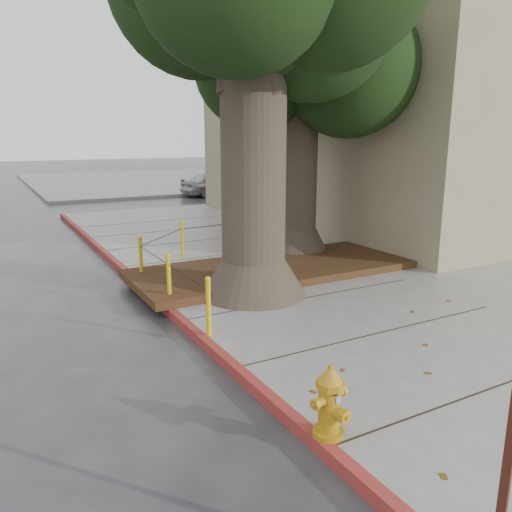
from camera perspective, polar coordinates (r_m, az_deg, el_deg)
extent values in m
plane|color=#28282B|center=(7.86, 11.32, -10.24)|extent=(140.00, 140.00, 0.00)
cube|color=slate|center=(13.70, 23.96, -0.60)|extent=(16.00, 26.00, 0.15)
cube|color=slate|center=(37.16, -12.13, 8.43)|extent=(16.00, 20.00, 0.15)
cube|color=maroon|center=(8.94, -9.33, -6.69)|extent=(0.14, 26.00, 0.16)
cube|color=black|center=(11.29, 2.15, -1.42)|extent=(6.40, 2.60, 0.16)
cube|color=gray|center=(20.38, 18.56, 18.05)|extent=(12.00, 13.00, 10.00)
cube|color=silver|center=(37.69, 4.68, 15.48)|extent=(10.00, 10.00, 9.00)
cube|color=slate|center=(46.10, 6.92, 16.91)|extent=(12.00, 14.00, 12.00)
cone|color=#4C3F33|center=(9.64, -0.28, -2.36)|extent=(2.04, 2.04, 0.70)
cylinder|color=#4C3F33|center=(9.29, -0.30, 9.78)|extent=(1.20, 1.20, 4.22)
sphere|color=black|center=(10.45, 4.42, 26.29)|extent=(3.00, 3.00, 3.00)
cone|color=#4C3F33|center=(13.03, 4.50, 1.77)|extent=(1.77, 1.77, 0.70)
cylinder|color=#4C3F33|center=(12.79, 4.65, 9.79)|extent=(1.04, 1.04, 3.84)
sphere|color=black|center=(12.97, 4.93, 23.59)|extent=(3.80, 3.80, 3.80)
sphere|color=black|center=(13.85, 7.96, 21.04)|extent=(3.00, 3.00, 3.00)
cylinder|color=gold|center=(7.65, -5.46, -5.88)|extent=(0.08, 0.08, 0.90)
sphere|color=gold|center=(7.52, -5.53, -2.64)|extent=(0.09, 0.09, 0.09)
cylinder|color=gold|center=(9.26, -9.92, -2.59)|extent=(0.08, 0.08, 0.90)
sphere|color=gold|center=(9.15, -10.03, 0.12)|extent=(0.09, 0.09, 0.09)
cylinder|color=gold|center=(10.92, -13.03, -0.27)|extent=(0.08, 0.08, 0.90)
sphere|color=gold|center=(10.83, -13.16, 2.04)|extent=(0.09, 0.09, 0.09)
cylinder|color=gold|center=(12.77, -8.45, 1.89)|extent=(0.08, 0.08, 0.90)
sphere|color=gold|center=(12.69, -8.52, 3.88)|extent=(0.09, 0.09, 0.09)
cylinder|color=gold|center=(13.85, -0.19, 2.93)|extent=(0.08, 0.08, 0.90)
sphere|color=gold|center=(13.77, -0.19, 4.77)|extent=(0.09, 0.09, 0.09)
cylinder|color=black|center=(8.37, -7.96, -2.32)|extent=(0.02, 1.80, 0.02)
cylinder|color=black|center=(10.02, -11.68, 0.16)|extent=(0.02, 1.80, 0.02)
cylinder|color=black|center=(11.78, -10.62, 2.18)|extent=(1.51, 1.51, 0.02)
cylinder|color=black|center=(13.23, -4.17, 3.59)|extent=(2.20, 0.22, 0.02)
cylinder|color=#B88312|center=(5.46, 8.25, -19.33)|extent=(0.39, 0.39, 0.06)
cylinder|color=#B88312|center=(5.32, 8.35, -16.85)|extent=(0.27, 0.27, 0.51)
cylinder|color=#B88312|center=(5.19, 8.45, -14.34)|extent=(0.35, 0.35, 0.07)
cone|color=#B88312|center=(5.15, 8.49, -13.39)|extent=(0.33, 0.33, 0.14)
cylinder|color=#B88312|center=(5.10, 8.52, -12.47)|extent=(0.07, 0.07, 0.05)
cylinder|color=#B88312|center=(5.17, 7.41, -16.21)|extent=(0.16, 0.12, 0.09)
cylinder|color=#B88312|center=(5.35, 9.35, -15.21)|extent=(0.16, 0.12, 0.09)
cylinder|color=#B88312|center=(5.25, 9.40, -17.31)|extent=(0.16, 0.17, 0.13)
cube|color=#5999D8|center=(5.18, 9.39, -15.93)|extent=(0.07, 0.02, 0.07)
imported|color=#B3B3B8|center=(27.58, -4.51, 8.29)|extent=(4.08, 1.97, 1.34)
imported|color=maroon|center=(27.07, -0.60, 8.12)|extent=(3.82, 1.49, 1.24)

